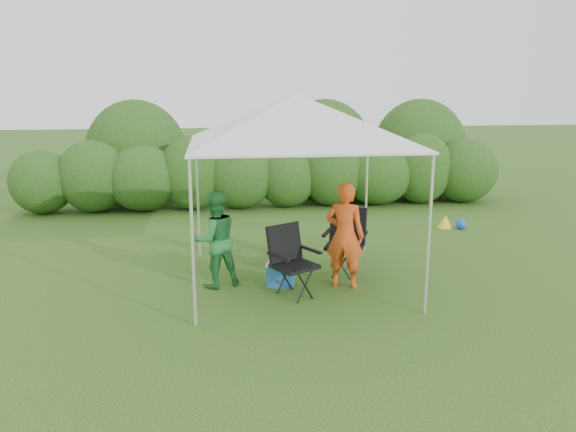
{
  "coord_description": "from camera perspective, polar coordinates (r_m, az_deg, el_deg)",
  "views": [
    {
      "loc": [
        -1.22,
        -7.66,
        2.91
      ],
      "look_at": [
        -0.14,
        0.4,
        1.05
      ],
      "focal_mm": 35.0,
      "sensor_mm": 36.0,
      "label": 1
    }
  ],
  "objects": [
    {
      "name": "hedge",
      "position": [
        13.88,
        -1.91,
        4.25
      ],
      "size": [
        12.06,
        1.53,
        1.8
      ],
      "color": "#2D591B",
      "rests_on": "ground"
    },
    {
      "name": "canopy",
      "position": [
        8.26,
        0.89,
        9.78
      ],
      "size": [
        3.1,
        3.1,
        2.83
      ],
      "color": "silver",
      "rests_on": "ground"
    },
    {
      "name": "chair_right",
      "position": [
        9.0,
        5.93,
        -2.11
      ],
      "size": [
        0.79,
        0.77,
        1.04
      ],
      "rotation": [
        0.0,
        0.0,
        -0.42
      ],
      "color": "black",
      "rests_on": "ground"
    },
    {
      "name": "bottle",
      "position": [
        8.36,
        -0.33,
        -4.04
      ],
      "size": [
        0.07,
        0.07,
        0.26
      ],
      "primitive_type": "cylinder",
      "color": "#592D0C",
      "rests_on": "cooler"
    },
    {
      "name": "ground",
      "position": [
        8.28,
        1.35,
        -7.69
      ],
      "size": [
        70.0,
        70.0,
        0.0
      ],
      "primitive_type": "plane",
      "color": "#3D6520"
    },
    {
      "name": "cooler",
      "position": [
        8.48,
        -0.76,
        -5.93
      ],
      "size": [
        0.48,
        0.41,
        0.35
      ],
      "rotation": [
        0.0,
        0.0,
        -0.29
      ],
      "color": "#235FA4",
      "rests_on": "ground"
    },
    {
      "name": "man",
      "position": [
        8.31,
        5.79,
        -1.96
      ],
      "size": [
        0.68,
        0.59,
        1.58
      ],
      "primitive_type": "imported",
      "rotation": [
        0.0,
        0.0,
        2.69
      ],
      "color": "#EA4E1A",
      "rests_on": "ground"
    },
    {
      "name": "woman",
      "position": [
        8.36,
        -7.39,
        -2.38
      ],
      "size": [
        0.84,
        0.75,
        1.45
      ],
      "primitive_type": "imported",
      "rotation": [
        0.0,
        0.0,
        3.47
      ],
      "color": "#287C38",
      "rests_on": "ground"
    },
    {
      "name": "chair_left",
      "position": [
        7.99,
        0.25,
        -4.1
      ],
      "size": [
        0.79,
        0.77,
        1.01
      ],
      "rotation": [
        0.0,
        0.0,
        0.52
      ],
      "color": "black",
      "rests_on": "ground"
    },
    {
      "name": "lawn_toy",
      "position": [
        12.4,
        16.06,
        -0.6
      ],
      "size": [
        0.54,
        0.45,
        0.27
      ],
      "color": "yellow",
      "rests_on": "ground"
    }
  ]
}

